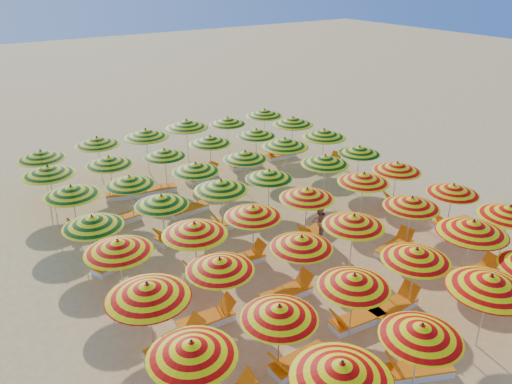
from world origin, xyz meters
The scene contains 73 objects.
ground centered at (0.00, 0.00, 0.00)m, with size 120.00×120.00×0.00m, color #EFC16A.
umbrella_1 centered at (-3.90, -8.56, 2.04)m, with size 2.89×2.89×2.32m.
umbrella_2 centered at (-1.35, -8.51, 1.83)m, with size 2.40×2.40×2.08m.
umbrella_3 centered at (1.39, -8.42, 2.08)m, with size 2.96×2.96×2.37m.
umbrella_6 centered at (-6.11, -6.17, 1.92)m, with size 2.40×2.40×2.18m.
umbrella_7 centered at (-3.69, -6.12, 1.83)m, with size 2.24×2.24×2.08m.
umbrella_8 centered at (-1.26, -6.19, 1.86)m, with size 2.49×2.49×2.12m.
umbrella_9 centered at (1.15, -6.25, 1.89)m, with size 2.05×2.05×2.15m.
umbrella_10 centered at (3.65, -6.33, 2.08)m, with size 2.92×2.92×2.37m.
umbrella_11 centered at (5.97, -6.17, 1.92)m, with size 2.32×2.32×2.18m.
umbrella_12 centered at (-6.17, -3.84, 2.08)m, with size 2.29×2.29×2.36m.
umbrella_13 centered at (-3.87, -3.49, 1.86)m, with size 2.24×2.24×2.11m.
umbrella_14 centered at (-1.14, -3.74, 1.83)m, with size 2.25×2.25×2.08m.
umbrella_15 centered at (1.04, -3.74, 1.93)m, with size 2.11×2.11×2.20m.
umbrella_16 centered at (3.81, -3.80, 1.88)m, with size 2.22×2.22×2.14m.
umbrella_17 centered at (6.12, -3.82, 1.83)m, with size 2.45×2.45×2.08m.
umbrella_18 centered at (-5.97, -1.06, 1.94)m, with size 2.58×2.58×2.20m.
umbrella_19 centered at (-3.61, -1.42, 1.98)m, with size 2.53×2.53×2.25m.
umbrella_20 centered at (-1.30, -1.27, 1.88)m, with size 2.59×2.59×2.14m.
umbrella_21 centered at (1.11, -1.22, 1.92)m, with size 2.61×2.61×2.18m.
umbrella_22 centered at (3.90, -1.31, 1.92)m, with size 2.14×2.14×2.18m.
umbrella_23 centered at (5.91, -1.21, 1.91)m, with size 2.34×2.34×2.17m.
umbrella_24 centered at (-6.11, 1.03, 1.88)m, with size 2.65×2.65×2.14m.
umbrella_25 centered at (-3.52, 1.36, 1.85)m, with size 2.26×2.26×2.10m.
umbrella_26 centered at (-1.19, 1.10, 1.96)m, with size 2.41×2.41×2.23m.
umbrella_27 centered at (1.13, 1.25, 1.82)m, with size 2.09×2.09×2.06m.
umbrella_28 centered at (3.89, 1.00, 1.95)m, with size 2.77×2.77×2.21m.
umbrella_29 centered at (6.28, 1.37, 1.80)m, with size 2.57×2.57×2.05m.
umbrella_30 centered at (-6.07, 3.74, 1.95)m, with size 2.68×2.68×2.22m.
umbrella_31 centered at (-3.83, 3.75, 1.82)m, with size 2.57×2.57×2.07m.
umbrella_32 centered at (-1.06, 3.48, 1.87)m, with size 2.22×2.22×2.12m.
umbrella_33 centered at (1.46, 3.58, 1.86)m, with size 2.20×2.20×2.11m.
umbrella_34 centered at (3.58, 3.49, 2.06)m, with size 2.72×2.72×2.35m.
umbrella_35 centered at (6.06, 3.61, 2.03)m, with size 2.20×2.20×2.31m.
umbrella_36 centered at (-6.33, 6.16, 2.00)m, with size 2.26×2.26×2.27m.
umbrella_37 centered at (-3.86, 6.13, 1.90)m, with size 2.25×2.25×2.16m.
umbrella_38 centered at (-1.33, 6.04, 1.78)m, with size 2.16×2.16×2.03m.
umbrella_39 centered at (1.08, 6.15, 1.92)m, with size 2.14×2.14×2.18m.
umbrella_40 centered at (3.72, 6.10, 1.82)m, with size 2.18×2.18×2.07m.
umbrella_41 centered at (6.07, 6.15, 2.04)m, with size 2.20×2.20×2.32m.
umbrella_42 centered at (-6.14, 8.37, 1.95)m, with size 2.65×2.65×2.22m.
umbrella_43 centered at (-3.54, 8.75, 1.98)m, with size 2.21×2.21×2.25m.
umbrella_44 centered at (-1.26, 8.37, 2.06)m, with size 2.80×2.80×2.34m.
umbrella_45 centered at (1.07, 8.63, 2.08)m, with size 2.74×2.74×2.37m.
umbrella_46 centered at (3.53, 8.63, 1.84)m, with size 2.00×2.00×2.09m.
umbrella_47 centered at (5.90, 8.55, 1.95)m, with size 2.37×2.37×2.21m.
lounger_0 centered at (-0.84, -8.25, 0.15)m, with size 1.82×1.22×0.69m.
lounger_3 centered at (-3.19, -6.35, 0.15)m, with size 1.74×0.61×0.69m.
lounger_4 centered at (-0.76, -5.95, 0.15)m, with size 1.78×0.74×0.69m.
lounger_5 centered at (0.64, -6.13, 0.15)m, with size 1.77×0.70×0.69m.
lounger_6 centered at (4.25, -6.37, 0.15)m, with size 1.81×0.87×0.69m.
lounger_7 centered at (-5.57, -3.97, 0.15)m, with size 1.80×0.82×0.69m.
lounger_8 centered at (-4.37, -3.52, 0.15)m, with size 1.76×0.67×0.69m.
lounger_9 centered at (-1.64, -3.77, 0.15)m, with size 1.75×0.62×0.69m.
lounger_10 centered at (3.31, -3.71, 0.15)m, with size 1.80×0.85×0.69m.
lounger_11 centered at (6.62, -3.73, 0.15)m, with size 1.82×0.99×0.69m.
lounger_12 centered at (-3.11, -1.28, 0.15)m, with size 1.73×0.58×0.69m.
lounger_13 centered at (-1.80, -1.37, 0.15)m, with size 1.76×0.67×0.69m.
lounger_14 centered at (1.61, -1.20, 0.15)m, with size 1.83×1.05×0.69m.
lounger_15 centered at (6.42, -1.31, 0.15)m, with size 1.83×1.12×0.69m.
lounger_16 centered at (-5.61, 0.96, 0.15)m, with size 1.82×1.19×0.69m.
lounger_17 centered at (-3.02, 1.58, 0.15)m, with size 1.83×1.07×0.69m.
lounger_18 centered at (-0.69, 1.20, 0.15)m, with size 1.81×0.91×0.69m.
lounger_19 centered at (-5.57, 3.77, 0.15)m, with size 1.81×0.91×0.69m.
lounger_20 centered at (-4.43, 3.94, 0.15)m, with size 1.79×0.77×0.69m.
lounger_21 centered at (-1.66, 3.24, 0.15)m, with size 1.77×0.71×0.69m.
lounger_22 centered at (6.66, 3.86, 0.15)m, with size 1.81×0.89×0.69m.
lounger_23 centered at (-3.26, 6.15, 0.15)m, with size 1.83×1.07×0.69m.
lounger_24 centered at (-1.93, 5.89, 0.15)m, with size 1.81×0.90×0.69m.
lounger_25 centered at (0.58, 6.08, 0.15)m, with size 1.82×1.00×0.69m.
lounger_26 centered at (3.13, 6.24, 0.15)m, with size 1.80×0.82×0.69m.
lounger_27 centered at (5.47, 6.38, 0.15)m, with size 1.76×0.67×0.69m.
beachgoer_b centered at (1.54, -1.47, 0.71)m, with size 0.69×0.54×1.42m, color tan.
Camera 1 is at (-9.62, -14.04, 9.62)m, focal length 35.00 mm.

